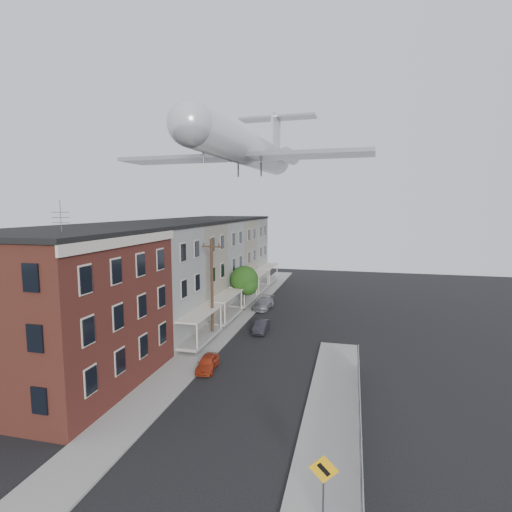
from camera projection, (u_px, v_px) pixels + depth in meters
The scene contains 19 objects.
ground at pixel (193, 482), 17.13m from camera, with size 120.00×120.00×0.00m, color black.
sidewalk_left at pixel (233, 320), 41.55m from camera, with size 3.00×62.00×0.12m, color gray.
sidewalk_right at pixel (331, 424), 21.61m from camera, with size 3.00×26.00×0.12m, color gray.
curb_left at pixel (247, 321), 41.21m from camera, with size 0.15×62.00×0.14m, color gray.
curb_right at pixel (304, 420), 21.95m from camera, with size 0.15×26.00×0.14m, color gray.
corner_building at pixel (62, 308), 26.07m from camera, with size 10.31×12.30×12.15m.
row_house_a at pixel (138, 282), 35.22m from camera, with size 11.98×7.00×10.30m.
row_house_b at pixel (173, 270), 41.97m from camera, with size 11.98×7.00×10.30m.
row_house_c at pixel (198, 262), 48.72m from camera, with size 11.98×7.00×10.30m.
row_house_d at pixel (217, 255), 55.47m from camera, with size 11.98×7.00×10.30m.
row_house_e at pixel (232, 250), 62.22m from camera, with size 11.98×7.00×10.30m.
chainlink_fence at pixel (360, 421), 20.18m from camera, with size 0.06×18.06×1.90m.
warning_sign at pixel (324, 478), 14.59m from camera, with size 1.10×0.11×2.80m.
utility_pole at pixel (212, 288), 35.23m from camera, with size 1.80×0.26×9.00m.
street_tree at pixel (245, 281), 44.87m from camera, with size 3.22×3.20×5.20m.
car_near at pixel (207, 363), 28.89m from camera, with size 1.25×3.12×1.06m, color #A73115.
car_mid at pixel (261, 326), 37.65m from camera, with size 1.15×3.31×1.09m, color black.
car_far at pixel (263, 303), 46.27m from camera, with size 1.76×4.32×1.25m, color gray.
airplane at pixel (248, 149), 41.82m from camera, with size 25.91×29.58×8.57m.
Camera 1 is at (6.39, -14.71, 11.75)m, focal length 28.00 mm.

